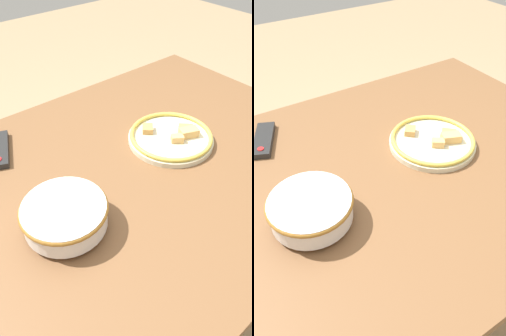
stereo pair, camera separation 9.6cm
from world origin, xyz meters
TOP-DOWN VIEW (x-y plane):
  - ground_plane at (0.00, 0.00)m, footprint 8.00×8.00m
  - dining_table at (0.00, 0.00)m, footprint 1.44×1.04m
  - noodle_bowl at (-0.30, -0.07)m, footprint 0.22×0.22m
  - food_plate at (0.17, 0.01)m, footprint 0.29×0.29m

SIDE VIEW (x-z plane):
  - ground_plane at x=0.00m, z-range 0.00..0.00m
  - dining_table at x=0.00m, z-range 0.30..1.06m
  - food_plate at x=0.17m, z-range 0.75..0.79m
  - noodle_bowl at x=-0.30m, z-range 0.76..0.84m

